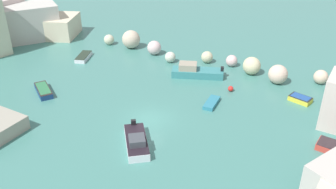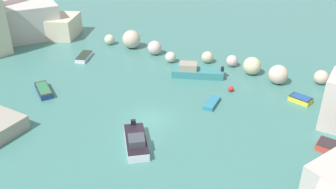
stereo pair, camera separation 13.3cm
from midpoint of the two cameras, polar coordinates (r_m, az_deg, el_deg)
cove_water at (r=36.42m, az=-2.93°, el=-3.89°), size 160.00×160.00×0.00m
rock_breakwater at (r=46.81m, az=11.14°, el=4.81°), size 38.03×4.30×2.73m
channel_buoy at (r=42.00m, az=9.58°, el=0.90°), size 0.62×0.62×0.62m
moored_boat_0 at (r=44.92m, az=4.22°, el=3.56°), size 6.46×4.09×1.67m
moored_boat_1 at (r=32.58m, az=-5.02°, el=-7.26°), size 4.45×4.94×1.38m
moored_boat_2 at (r=43.34m, az=-18.78°, el=0.62°), size 3.92×3.23×0.63m
moored_boat_4 at (r=41.78m, az=19.70°, el=-0.64°), size 2.52×1.88×0.59m
moored_boat_5 at (r=51.23m, az=-13.00°, el=5.71°), size 2.47×3.69×0.56m
moored_boat_6 at (r=39.08m, az=6.67°, el=-1.29°), size 1.27×2.90×0.40m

